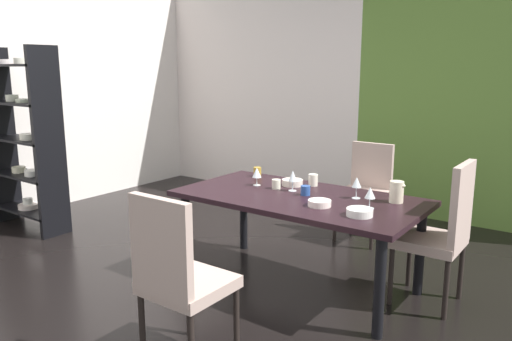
# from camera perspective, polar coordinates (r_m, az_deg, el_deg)

# --- Properties ---
(ground_plane) EXTENTS (5.91, 5.77, 0.02)m
(ground_plane) POSITION_cam_1_polar(r_m,az_deg,el_deg) (4.08, -7.34, -12.55)
(ground_plane) COLOR black
(back_panel_interior) EXTENTS (3.05, 0.10, 2.89)m
(back_panel_interior) POSITION_cam_1_polar(r_m,az_deg,el_deg) (6.83, 0.02, 9.89)
(back_panel_interior) COLOR silver
(back_panel_interior) RESTS_ON ground_plane
(garden_window_panel) EXTENTS (2.86, 0.10, 2.89)m
(garden_window_panel) POSITION_cam_1_polar(r_m,az_deg,el_deg) (5.63, 25.46, 8.38)
(garden_window_panel) COLOR #5A7D33
(garden_window_panel) RESTS_ON ground_plane
(dining_table) EXTENTS (1.83, 0.96, 0.71)m
(dining_table) POSITION_cam_1_polar(r_m,az_deg,el_deg) (3.80, 4.89, -3.98)
(dining_table) COLOR black
(dining_table) RESTS_ON ground_plane
(chair_head_near) EXTENTS (0.44, 0.44, 1.01)m
(chair_head_near) POSITION_cam_1_polar(r_m,az_deg,el_deg) (2.82, -8.95, -11.56)
(chair_head_near) COLOR tan
(chair_head_near) RESTS_ON ground_plane
(chair_right_far) EXTENTS (0.44, 0.44, 1.04)m
(chair_right_far) POSITION_cam_1_polar(r_m,az_deg,el_deg) (3.70, 20.53, -6.26)
(chair_right_far) COLOR tan
(chair_right_far) RESTS_ON ground_plane
(chair_head_far) EXTENTS (0.44, 0.45, 0.94)m
(chair_head_far) POSITION_cam_1_polar(r_m,az_deg,el_deg) (4.97, 12.48, -1.71)
(chair_head_far) COLOR tan
(chair_head_far) RESTS_ON ground_plane
(display_shelf) EXTENTS (0.97, 0.32, 1.87)m
(display_shelf) POSITION_cam_1_polar(r_m,az_deg,el_deg) (5.64, -25.03, 3.23)
(display_shelf) COLOR black
(display_shelf) RESTS_ON ground_plane
(wine_glass_right) EXTENTS (0.07, 0.07, 0.16)m
(wine_glass_right) POSITION_cam_1_polar(r_m,az_deg,el_deg) (3.88, 4.21, -0.70)
(wine_glass_right) COLOR silver
(wine_glass_right) RESTS_ON dining_table
(wine_glass_center) EXTENTS (0.08, 0.08, 0.15)m
(wine_glass_center) POSITION_cam_1_polar(r_m,az_deg,el_deg) (4.06, 0.09, -0.29)
(wine_glass_center) COLOR silver
(wine_glass_center) RESTS_ON dining_table
(wine_glass_left) EXTENTS (0.07, 0.07, 0.15)m
(wine_glass_left) POSITION_cam_1_polar(r_m,az_deg,el_deg) (3.48, 12.90, -2.57)
(wine_glass_left) COLOR silver
(wine_glass_left) RESTS_ON dining_table
(wine_glass_south) EXTENTS (0.07, 0.07, 0.16)m
(wine_glass_south) POSITION_cam_1_polar(r_m,az_deg,el_deg) (3.72, 11.43, -1.41)
(wine_glass_south) COLOR silver
(wine_glass_south) RESTS_ON dining_table
(serving_bowl_near_shelf) EXTENTS (0.17, 0.17, 0.05)m
(serving_bowl_near_shelf) POSITION_cam_1_polar(r_m,az_deg,el_deg) (3.32, 11.76, -4.69)
(serving_bowl_near_shelf) COLOR white
(serving_bowl_near_shelf) RESTS_ON dining_table
(serving_bowl_rear) EXTENTS (0.16, 0.16, 0.04)m
(serving_bowl_rear) POSITION_cam_1_polar(r_m,az_deg,el_deg) (3.50, 7.27, -3.72)
(serving_bowl_rear) COLOR white
(serving_bowl_rear) RESTS_ON dining_table
(serving_bowl_north) EXTENTS (0.17, 0.17, 0.05)m
(serving_bowl_north) POSITION_cam_1_polar(r_m,az_deg,el_deg) (4.08, 4.17, -1.37)
(serving_bowl_north) COLOR beige
(serving_bowl_north) RESTS_ON dining_table
(cup_front) EXTENTS (0.07, 0.07, 0.07)m
(cup_front) POSITION_cam_1_polar(r_m,az_deg,el_deg) (3.78, 5.67, -2.28)
(cup_front) COLOR #294C96
(cup_front) RESTS_ON dining_table
(cup_near_window) EXTENTS (0.07, 0.07, 0.08)m
(cup_near_window) POSITION_cam_1_polar(r_m,az_deg,el_deg) (4.40, 0.15, -0.16)
(cup_near_window) COLOR #AC842A
(cup_near_window) RESTS_ON dining_table
(cup_west) EXTENTS (0.08, 0.08, 0.10)m
(cup_west) POSITION_cam_1_polar(r_m,az_deg,el_deg) (4.08, 6.54, -1.09)
(cup_west) COLOR #EFE6CF
(cup_west) RESTS_ON dining_table
(cup_east) EXTENTS (0.07, 0.07, 0.08)m
(cup_east) POSITION_cam_1_polar(r_m,az_deg,el_deg) (3.96, 2.32, -1.57)
(cup_east) COLOR beige
(cup_east) RESTS_ON dining_table
(pitcher_corner) EXTENTS (0.11, 0.10, 0.16)m
(pitcher_corner) POSITION_cam_1_polar(r_m,az_deg,el_deg) (3.69, 15.78, -2.35)
(pitcher_corner) COLOR beige
(pitcher_corner) RESTS_ON dining_table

